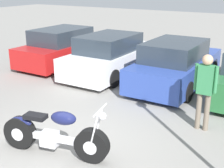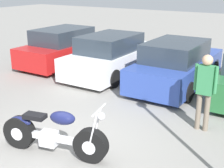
# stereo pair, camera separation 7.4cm
# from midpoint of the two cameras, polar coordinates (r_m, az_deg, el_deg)

# --- Properties ---
(ground_plane) EXTENTS (60.00, 60.00, 0.00)m
(ground_plane) POSITION_cam_midpoint_polar(r_m,az_deg,el_deg) (6.77, -8.62, -11.06)
(ground_plane) COLOR gray
(motorcycle) EXTENTS (2.27, 0.84, 1.11)m
(motorcycle) POSITION_cam_midpoint_polar(r_m,az_deg,el_deg) (6.33, -11.02, -9.03)
(motorcycle) COLOR black
(motorcycle) RESTS_ON ground_plane
(parked_car_red) EXTENTS (1.88, 4.42, 1.49)m
(parked_car_red) POSITION_cam_midpoint_polar(r_m,az_deg,el_deg) (13.09, -8.76, 6.61)
(parked_car_red) COLOR red
(parked_car_red) RESTS_ON ground_plane
(parked_car_white) EXTENTS (1.88, 4.42, 1.49)m
(parked_car_white) POSITION_cam_midpoint_polar(r_m,az_deg,el_deg) (11.44, -0.21, 5.13)
(parked_car_white) COLOR white
(parked_car_white) RESTS_ON ground_plane
(parked_car_blue) EXTENTS (1.88, 4.42, 1.49)m
(parked_car_blue) POSITION_cam_midpoint_polar(r_m,az_deg,el_deg) (10.43, 11.44, 3.44)
(parked_car_blue) COLOR #2D479E
(parked_car_blue) RESTS_ON ground_plane
(person_standing) EXTENTS (0.52, 0.24, 1.78)m
(person_standing) POSITION_cam_midpoint_polar(r_m,az_deg,el_deg) (7.26, 16.39, -0.31)
(person_standing) COLOR #726656
(person_standing) RESTS_ON ground_plane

